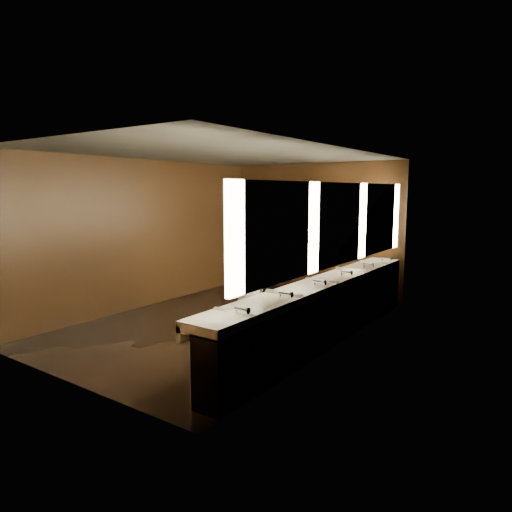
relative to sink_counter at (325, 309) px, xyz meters
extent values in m
plane|color=black|center=(-1.79, 0.00, -0.50)|extent=(6.00, 6.00, 0.00)
cube|color=#2D2D2B|center=(-1.79, 0.00, 2.30)|extent=(4.00, 6.00, 0.02)
cube|color=black|center=(-1.79, 3.00, 0.90)|extent=(4.00, 0.02, 2.80)
cube|color=black|center=(-1.79, -3.00, 0.90)|extent=(4.00, 0.02, 2.80)
cube|color=black|center=(-3.79, 0.00, 0.90)|extent=(0.02, 6.00, 2.80)
cube|color=black|center=(0.21, 0.00, 0.90)|extent=(0.02, 6.00, 2.80)
cube|color=black|center=(0.03, 0.00, -0.09)|extent=(0.36, 5.40, 0.81)
cube|color=white|center=(-0.07, 0.00, 0.35)|extent=(0.55, 5.40, 0.12)
cube|color=white|center=(-0.31, 0.00, 0.27)|extent=(0.06, 5.40, 0.18)
cylinder|color=silver|center=(0.12, -2.20, 0.49)|extent=(0.18, 0.04, 0.04)
cylinder|color=silver|center=(0.12, -1.32, 0.49)|extent=(0.18, 0.04, 0.04)
cylinder|color=silver|center=(0.12, -0.44, 0.49)|extent=(0.18, 0.04, 0.04)
cylinder|color=silver|center=(0.12, 0.44, 0.49)|extent=(0.18, 0.04, 0.04)
cylinder|color=silver|center=(0.12, 1.32, 0.49)|extent=(0.18, 0.04, 0.04)
cylinder|color=silver|center=(0.12, 2.20, 0.49)|extent=(0.18, 0.04, 0.04)
cube|color=#FBEABC|center=(0.18, -2.40, 1.25)|extent=(0.06, 0.22, 1.15)
cube|color=white|center=(0.19, -1.60, 1.25)|extent=(0.03, 1.32, 1.15)
cube|color=#FBEABC|center=(0.18, -0.80, 1.25)|extent=(0.06, 0.23, 1.15)
cube|color=white|center=(0.19, 0.00, 1.25)|extent=(0.03, 1.32, 1.15)
cube|color=#FBEABC|center=(0.18, 0.80, 1.25)|extent=(0.06, 0.23, 1.15)
cube|color=white|center=(0.19, 1.60, 1.25)|extent=(0.03, 1.32, 1.15)
cube|color=#FBEABC|center=(0.18, 2.40, 1.25)|extent=(0.06, 0.22, 1.15)
imported|color=#91AED8|center=(-0.73, -0.88, 0.33)|extent=(0.53, 0.68, 1.65)
cylinder|color=black|center=(-0.22, -1.25, -0.20)|extent=(0.40, 0.40, 0.60)
camera|label=1|loc=(2.88, -5.89, 1.73)|focal=32.00mm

